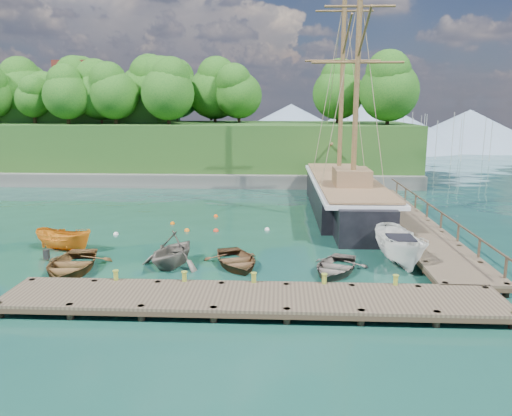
% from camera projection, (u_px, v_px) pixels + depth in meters
% --- Properties ---
extents(ground, '(160.00, 160.00, 0.00)m').
position_uv_depth(ground, '(222.00, 259.00, 26.57)').
color(ground, '#14372C').
rests_on(ground, ground).
extents(dock_near, '(20.00, 3.20, 1.10)m').
position_uv_depth(dock_near, '(252.00, 299.00, 20.03)').
color(dock_near, '#45372C').
rests_on(dock_near, ground).
extents(dock_east, '(3.20, 24.00, 1.10)m').
position_uv_depth(dock_east, '(408.00, 223.00, 32.77)').
color(dock_east, '#45372C').
rests_on(dock_east, ground).
extents(bollard_0, '(0.26, 0.26, 0.45)m').
position_uv_depth(bollard_0, '(117.00, 293.00, 21.78)').
color(bollard_0, olive).
rests_on(bollard_0, ground).
extents(bollard_1, '(0.26, 0.26, 0.45)m').
position_uv_depth(bollard_1, '(185.00, 294.00, 21.64)').
color(bollard_1, olive).
rests_on(bollard_1, ground).
extents(bollard_2, '(0.26, 0.26, 0.45)m').
position_uv_depth(bollard_2, '(254.00, 296.00, 21.49)').
color(bollard_2, olive).
rests_on(bollard_2, ground).
extents(bollard_3, '(0.26, 0.26, 0.45)m').
position_uv_depth(bollard_3, '(324.00, 297.00, 21.35)').
color(bollard_3, olive).
rests_on(bollard_3, ground).
extents(bollard_4, '(0.26, 0.26, 0.45)m').
position_uv_depth(bollard_4, '(394.00, 298.00, 21.20)').
color(bollard_4, olive).
rests_on(bollard_4, ground).
extents(rowboat_0, '(3.70, 4.91, 0.96)m').
position_uv_depth(rowboat_0, '(71.00, 271.00, 24.58)').
color(rowboat_0, brown).
rests_on(rowboat_0, ground).
extents(rowboat_1, '(4.15, 4.46, 1.92)m').
position_uv_depth(rowboat_1, '(172.00, 266.00, 25.43)').
color(rowboat_1, '#645D53').
rests_on(rowboat_1, ground).
extents(rowboat_2, '(4.03, 4.72, 0.83)m').
position_uv_depth(rowboat_2, '(236.00, 266.00, 25.45)').
color(rowboat_2, brown).
rests_on(rowboat_2, ground).
extents(rowboat_3, '(3.98, 4.61, 0.80)m').
position_uv_depth(rowboat_3, '(335.00, 272.00, 24.48)').
color(rowboat_3, '#5C534B').
rests_on(rowboat_3, ground).
extents(motorboat_orange, '(3.88, 2.34, 1.41)m').
position_uv_depth(motorboat_orange, '(65.00, 250.00, 28.22)').
color(motorboat_orange, orange).
rests_on(motorboat_orange, ground).
extents(cabin_boat_white, '(2.40, 5.34, 2.00)m').
position_uv_depth(cabin_boat_white, '(399.00, 264.00, 25.71)').
color(cabin_boat_white, white).
rests_on(cabin_boat_white, ground).
extents(schooner, '(5.04, 26.84, 19.57)m').
position_uv_depth(schooner, '(344.00, 197.00, 38.09)').
color(schooner, black).
rests_on(schooner, ground).
extents(mooring_buoy_0, '(0.33, 0.33, 0.33)m').
position_uv_depth(mooring_buoy_0, '(116.00, 235.00, 31.44)').
color(mooring_buoy_0, white).
rests_on(mooring_buoy_0, ground).
extents(mooring_buoy_1, '(0.34, 0.34, 0.34)m').
position_uv_depth(mooring_buoy_1, '(187.00, 231.00, 32.36)').
color(mooring_buoy_1, orange).
rests_on(mooring_buoy_1, ground).
extents(mooring_buoy_2, '(0.34, 0.34, 0.34)m').
position_uv_depth(mooring_buoy_2, '(216.00, 231.00, 32.29)').
color(mooring_buoy_2, red).
rests_on(mooring_buoy_2, ground).
extents(mooring_buoy_3, '(0.34, 0.34, 0.34)m').
position_uv_depth(mooring_buoy_3, '(267.00, 230.00, 32.57)').
color(mooring_buoy_3, silver).
rests_on(mooring_buoy_3, ground).
extents(mooring_buoy_4, '(0.31, 0.31, 0.31)m').
position_uv_depth(mooring_buoy_4, '(173.00, 224.00, 34.23)').
color(mooring_buoy_4, '#ED6100').
rests_on(mooring_buoy_4, ground).
extents(mooring_buoy_5, '(0.31, 0.31, 0.31)m').
position_uv_depth(mooring_buoy_5, '(216.00, 217.00, 36.47)').
color(mooring_buoy_5, '#F94803').
rests_on(mooring_buoy_5, ground).
extents(headland, '(51.00, 19.31, 12.90)m').
position_uv_depth(headland, '(141.00, 127.00, 56.71)').
color(headland, '#474744').
rests_on(headland, ground).
extents(distant_ridge, '(117.00, 40.00, 10.00)m').
position_uv_depth(distant_ridge, '(287.00, 124.00, 93.89)').
color(distant_ridge, '#728CA5').
rests_on(distant_ridge, ground).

